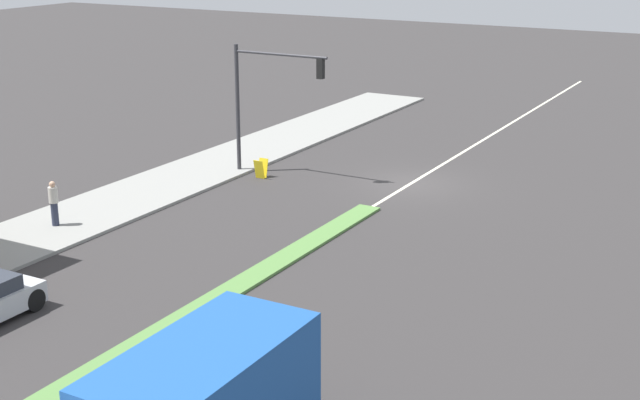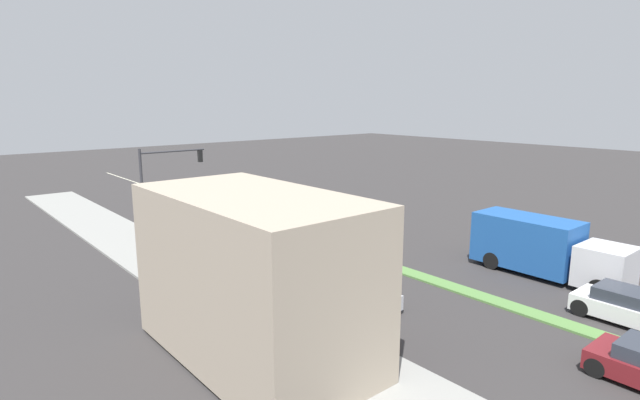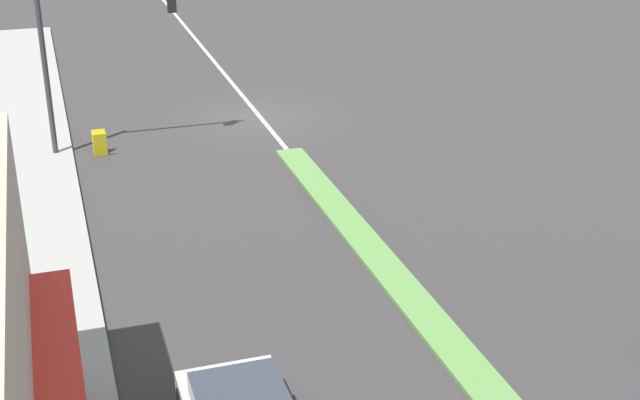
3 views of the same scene
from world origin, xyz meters
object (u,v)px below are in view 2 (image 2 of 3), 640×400
(delivery_truck, at_px, (543,247))
(sedan_silver, at_px, (352,291))
(warning_aframe_sign, at_px, (168,227))
(pedestrian, at_px, (192,261))
(van_white, at_px, (633,308))
(traffic_signal_main, at_px, (163,175))

(delivery_truck, bearing_deg, sedan_silver, -19.26)
(warning_aframe_sign, bearing_deg, sedan_silver, 93.84)
(pedestrian, distance_m, sedan_silver, 8.24)
(delivery_truck, xyz_separation_m, sedan_silver, (10.00, -3.49, -0.86))
(pedestrian, xyz_separation_m, van_white, (-11.19, 15.75, -0.34))
(traffic_signal_main, xyz_separation_m, delivery_truck, (-11.12, 20.52, -2.43))
(warning_aframe_sign, bearing_deg, pedestrian, 72.98)
(delivery_truck, bearing_deg, warning_aframe_sign, -61.06)
(warning_aframe_sign, xyz_separation_m, sedan_silver, (-1.11, 16.60, 0.18))
(traffic_signal_main, height_order, pedestrian, traffic_signal_main)
(traffic_signal_main, distance_m, van_white, 27.09)
(warning_aframe_sign, distance_m, delivery_truck, 22.99)
(pedestrian, xyz_separation_m, warning_aframe_sign, (-2.88, -9.40, -0.58))
(pedestrian, relative_size, warning_aframe_sign, 2.00)
(van_white, bearing_deg, delivery_truck, -118.97)
(delivery_truck, xyz_separation_m, van_white, (2.80, 5.06, -0.80))
(pedestrian, height_order, van_white, pedestrian)
(traffic_signal_main, bearing_deg, van_white, 108.03)
(traffic_signal_main, height_order, sedan_silver, traffic_signal_main)
(pedestrian, relative_size, van_white, 0.39)
(pedestrian, xyz_separation_m, delivery_truck, (-13.99, 10.69, 0.46))
(warning_aframe_sign, height_order, sedan_silver, sedan_silver)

